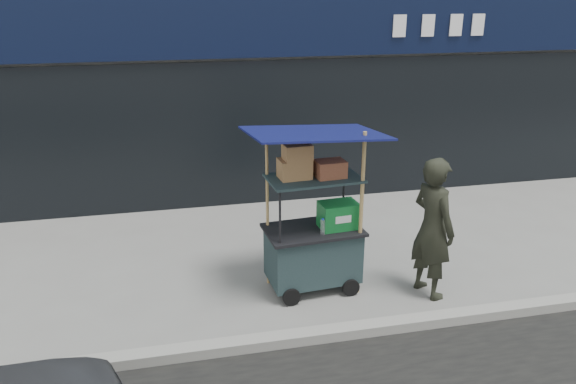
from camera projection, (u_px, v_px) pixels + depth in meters
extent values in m
plane|color=slate|center=(332.00, 327.00, 6.13)|extent=(80.00, 80.00, 0.00)
cube|color=gray|center=(338.00, 332.00, 5.93)|extent=(80.00, 0.18, 0.12)
cube|color=black|center=(265.00, 28.00, 8.67)|extent=(15.68, 0.06, 0.90)
cube|color=black|center=(266.00, 134.00, 9.30)|extent=(15.68, 0.04, 2.40)
cube|color=#192A2A|center=(313.00, 255.00, 6.79)|extent=(1.12, 0.71, 0.62)
cylinder|color=black|center=(291.00, 297.00, 6.51)|extent=(0.22, 0.06, 0.21)
cylinder|color=black|center=(351.00, 288.00, 6.72)|extent=(0.22, 0.06, 0.21)
cube|color=black|center=(313.00, 230.00, 6.68)|extent=(1.19, 0.79, 0.04)
cylinder|color=black|center=(280.00, 219.00, 6.19)|extent=(0.03, 0.03, 0.67)
cylinder|color=black|center=(361.00, 209.00, 6.47)|extent=(0.03, 0.03, 0.67)
cylinder|color=black|center=(267.00, 202.00, 6.67)|extent=(0.03, 0.03, 0.67)
cylinder|color=black|center=(344.00, 193.00, 6.95)|extent=(0.03, 0.03, 0.67)
cube|color=#192A2A|center=(314.00, 178.00, 6.46)|extent=(1.12, 0.71, 0.03)
cylinder|color=olive|center=(361.00, 216.00, 6.50)|extent=(0.05, 0.05, 2.00)
cylinder|color=olive|center=(267.00, 212.00, 6.72)|extent=(0.04, 0.04, 1.91)
cube|color=#0C1246|center=(315.00, 133.00, 6.27)|extent=(1.60, 1.19, 0.18)
cube|color=#0E5E22|center=(338.00, 215.00, 6.66)|extent=(0.47, 0.35, 0.31)
cylinder|color=silver|center=(323.00, 227.00, 6.50)|extent=(0.06, 0.06, 0.18)
cylinder|color=blue|center=(323.00, 219.00, 6.46)|extent=(0.03, 0.03, 0.02)
cube|color=olive|center=(295.00, 169.00, 6.39)|extent=(0.38, 0.30, 0.22)
cube|color=brown|center=(330.00, 169.00, 6.43)|extent=(0.36, 0.28, 0.20)
cube|color=olive|center=(297.00, 152.00, 6.31)|extent=(0.33, 0.26, 0.18)
imported|color=black|center=(433.00, 228.00, 6.53)|extent=(0.57, 0.71, 1.71)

